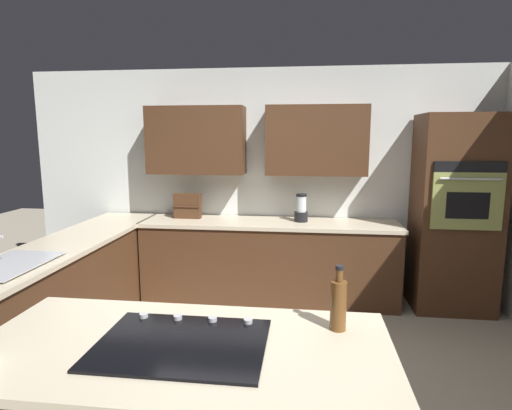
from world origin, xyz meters
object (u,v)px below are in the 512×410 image
(sink_unit, at_px, (8,264))
(spice_rack, at_px, (188,206))
(second_bottle, at_px, (338,304))
(blender, at_px, (301,210))
(wall_oven, at_px, (455,214))
(cooktop, at_px, (182,343))

(sink_unit, bearing_deg, spice_rack, -111.99)
(second_bottle, bearing_deg, sink_unit, -17.35)
(spice_rack, height_order, second_bottle, second_bottle)
(blender, distance_m, spice_rack, 1.30)
(sink_unit, bearing_deg, wall_oven, -153.38)
(wall_oven, relative_size, blender, 6.69)
(spice_rack, bearing_deg, second_bottle, 119.85)
(blender, bearing_deg, cooktop, 80.22)
(second_bottle, bearing_deg, spice_rack, -60.15)
(blender, bearing_deg, second_bottle, 94.78)
(wall_oven, height_order, second_bottle, wall_oven)
(cooktop, height_order, second_bottle, second_bottle)
(sink_unit, height_order, cooktop, sink_unit)
(cooktop, relative_size, blender, 2.47)
(spice_rack, bearing_deg, cooktop, 105.67)
(sink_unit, relative_size, blender, 2.27)
(cooktop, bearing_deg, blender, -99.78)
(blender, relative_size, spice_rack, 0.99)
(wall_oven, bearing_deg, second_bottle, 61.65)
(wall_oven, height_order, blender, wall_oven)
(wall_oven, relative_size, second_bottle, 6.37)
(wall_oven, xyz_separation_m, spice_rack, (2.90, -0.08, 0.01))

